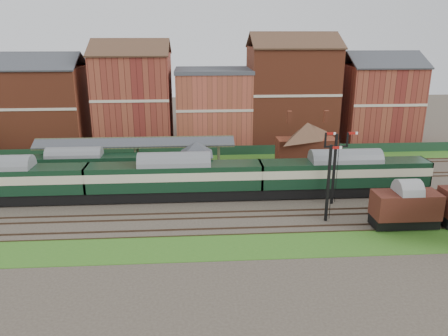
{
  "coord_description": "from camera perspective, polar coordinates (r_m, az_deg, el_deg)",
  "views": [
    {
      "loc": [
        -3.11,
        -47.05,
        18.61
      ],
      "look_at": [
        0.21,
        2.0,
        3.0
      ],
      "focal_mm": 35.0,
      "sensor_mm": 36.0,
      "label": 1
    }
  ],
  "objects": [
    {
      "name": "signal_box",
      "position": [
        52.61,
        -3.58,
        0.54
      ],
      "size": [
        5.4,
        5.4,
        6.0
      ],
      "color": "#576C4C",
      "rests_on": "ground"
    },
    {
      "name": "semaphore_bracket",
      "position": [
        49.09,
        14.28,
        0.51
      ],
      "size": [
        3.6,
        0.25,
        8.18
      ],
      "color": "black",
      "rests_on": "ground"
    },
    {
      "name": "fence",
      "position": [
        67.53,
        -1.1,
        2.28
      ],
      "size": [
        90.0,
        0.12,
        1.5
      ],
      "primitive_type": "cube",
      "color": "#193823",
      "rests_on": "ground"
    },
    {
      "name": "grass_front",
      "position": [
        39.8,
        1.08,
        -10.22
      ],
      "size": [
        90.0,
        5.0,
        0.06
      ],
      "primitive_type": "cube",
      "color": "#2D6619",
      "rests_on": "ground"
    },
    {
      "name": "ground",
      "position": [
        50.7,
        -0.08,
        -3.92
      ],
      "size": [
        160.0,
        160.0,
        0.0
      ],
      "primitive_type": "plane",
      "color": "#473D33",
      "rests_on": "ground"
    },
    {
      "name": "town_backdrop",
      "position": [
        73.04,
        -1.54,
        8.46
      ],
      "size": [
        69.0,
        10.0,
        16.0
      ],
      "color": "brown",
      "rests_on": "ground"
    },
    {
      "name": "semaphore_siding",
      "position": [
        44.56,
        13.5,
        -1.82
      ],
      "size": [
        1.23,
        0.25,
        8.0
      ],
      "color": "black",
      "rests_on": "ground"
    },
    {
      "name": "goods_van_a",
      "position": [
        46.17,
        22.62,
        -4.68
      ],
      "size": [
        6.3,
        2.73,
        3.82
      ],
      "color": "black",
      "rests_on": "ground"
    },
    {
      "name": "dmu_train",
      "position": [
        49.75,
        -6.44,
        -1.24
      ],
      "size": [
        58.77,
        3.09,
        4.52
      ],
      "color": "black",
      "rests_on": "ground"
    },
    {
      "name": "platform_railcar",
      "position": [
        58.01,
        -18.81,
        0.24
      ],
      "size": [
        16.43,
        2.59,
        3.78
      ],
      "color": "black",
      "rests_on": "ground"
    },
    {
      "name": "platform",
      "position": [
        59.65,
        -5.5,
        -0.14
      ],
      "size": [
        55.0,
        3.4,
        1.0
      ],
      "primitive_type": "cube",
      "color": "#2D2D2D",
      "rests_on": "ground"
    },
    {
      "name": "grass_back",
      "position": [
        65.81,
        -1.01,
        1.21
      ],
      "size": [
        90.0,
        4.5,
        0.06
      ],
      "primitive_type": "cube",
      "color": "#2D6619",
      "rests_on": "ground"
    },
    {
      "name": "brick_hut",
      "position": [
        53.85,
        5.0,
        -1.32
      ],
      "size": [
        3.2,
        2.64,
        2.94
      ],
      "color": "maroon",
      "rests_on": "ground"
    },
    {
      "name": "canopy",
      "position": [
        59.04,
        -11.46,
        3.52
      ],
      "size": [
        26.0,
        3.89,
        4.08
      ],
      "color": "#464D30",
      "rests_on": "platform"
    },
    {
      "name": "station_building",
      "position": [
        60.58,
        10.71,
        3.3
      ],
      "size": [
        8.1,
        8.1,
        5.9
      ],
      "color": "brown",
      "rests_on": "platform"
    }
  ]
}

